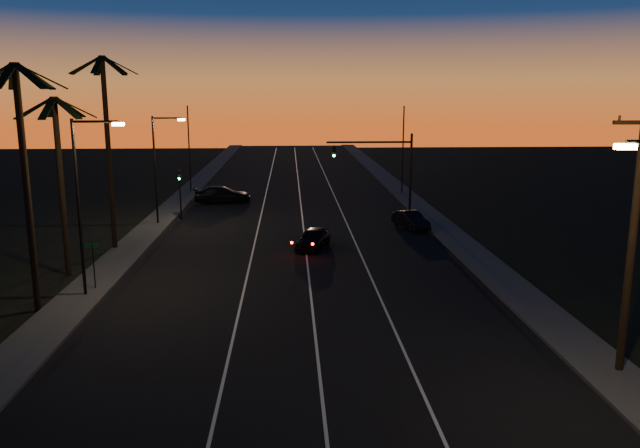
{
  "coord_description": "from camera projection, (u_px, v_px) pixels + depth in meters",
  "views": [
    {
      "loc": [
        -0.53,
        -10.93,
        10.15
      ],
      "look_at": [
        1.11,
        22.51,
        3.16
      ],
      "focal_mm": 35.0,
      "sensor_mm": 36.0,
      "label": 1
    }
  ],
  "objects": [
    {
      "name": "sidewalk_right",
      "position": [
        462.0,
        244.0,
        42.64
      ],
      "size": [
        2.4,
        170.0,
        0.16
      ],
      "primitive_type": "cube",
      "color": "#383836",
      "rests_on": "ground"
    },
    {
      "name": "signal_post",
      "position": [
        180.0,
        185.0,
        50.83
      ],
      "size": [
        0.28,
        0.37,
        4.2
      ],
      "color": "black",
      "rests_on": "ground"
    },
    {
      "name": "palm_mid",
      "position": [
        60.0,
        166.0,
        34.34
      ],
      "size": [
        4.25,
        4.16,
        10.03
      ],
      "color": "black",
      "rests_on": "ground"
    },
    {
      "name": "streetlight_left_near",
      "position": [
        84.0,
        194.0,
        30.74
      ],
      "size": [
        2.55,
        0.26,
        9.0
      ],
      "color": "black",
      "rests_on": "ground"
    },
    {
      "name": "palm_far",
      "position": [
        107.0,
        134.0,
        39.98
      ],
      "size": [
        4.25,
        4.16,
        12.53
      ],
      "color": "black",
      "rests_on": "ground"
    },
    {
      "name": "right_car",
      "position": [
        411.0,
        220.0,
        47.83
      ],
      "size": [
        2.49,
        4.29,
        1.34
      ],
      "color": "black",
      "rests_on": "road"
    },
    {
      "name": "palm_near",
      "position": [
        24.0,
        163.0,
        28.34
      ],
      "size": [
        4.25,
        4.16,
        11.53
      ],
      "color": "black",
      "rests_on": "ground"
    },
    {
      "name": "cross_car",
      "position": [
        222.0,
        195.0,
        59.22
      ],
      "size": [
        5.64,
        2.92,
        1.57
      ],
      "color": "black",
      "rests_on": "road"
    },
    {
      "name": "streetlight_left_far",
      "position": [
        159.0,
        161.0,
        48.39
      ],
      "size": [
        2.55,
        0.26,
        8.5
      ],
      "color": "black",
      "rests_on": "ground"
    },
    {
      "name": "utility_pole",
      "position": [
        633.0,
        233.0,
        22.04
      ],
      "size": [
        2.2,
        0.28,
        10.0
      ],
      "color": "black",
      "rests_on": "ground"
    },
    {
      "name": "road",
      "position": [
        298.0,
        247.0,
        42.12
      ],
      "size": [
        20.0,
        170.0,
        0.01
      ],
      "primitive_type": "cube",
      "color": "black",
      "rests_on": "ground"
    },
    {
      "name": "far_pole_right",
      "position": [
        403.0,
        151.0,
        63.24
      ],
      "size": [
        0.14,
        0.14,
        9.0
      ],
      "primitive_type": "cylinder",
      "color": "black",
      "rests_on": "ground"
    },
    {
      "name": "lane_stripe_mid",
      "position": [
        306.0,
        247.0,
        42.14
      ],
      "size": [
        0.12,
        160.0,
        0.01
      ],
      "primitive_type": "cube",
      "color": "silver",
      "rests_on": "road"
    },
    {
      "name": "sidewalk_left",
      "position": [
        130.0,
        248.0,
        41.56
      ],
      "size": [
        2.4,
        170.0,
        0.16
      ],
      "primitive_type": "cube",
      "color": "#383836",
      "rests_on": "ground"
    },
    {
      "name": "lane_stripe_right",
      "position": [
        357.0,
        246.0,
        42.31
      ],
      "size": [
        0.12,
        160.0,
        0.01
      ],
      "primitive_type": "cube",
      "color": "silver",
      "rests_on": "road"
    },
    {
      "name": "street_sign",
      "position": [
        93.0,
        260.0,
        32.46
      ],
      "size": [
        0.7,
        0.06,
        2.6
      ],
      "color": "black",
      "rests_on": "ground"
    },
    {
      "name": "lead_car",
      "position": [
        313.0,
        238.0,
        41.62
      ],
      "size": [
        2.94,
        4.79,
        1.38
      ],
      "color": "black",
      "rests_on": "road"
    },
    {
      "name": "signal_mast",
      "position": [
        383.0,
        161.0,
        51.26
      ],
      "size": [
        7.1,
        0.41,
        7.0
      ],
      "color": "black",
      "rests_on": "ground"
    },
    {
      "name": "lane_stripe_left",
      "position": [
        254.0,
        248.0,
        41.97
      ],
      "size": [
        0.12,
        160.0,
        0.01
      ],
      "primitive_type": "cube",
      "color": "silver",
      "rests_on": "road"
    },
    {
      "name": "far_pole_left",
      "position": [
        189.0,
        149.0,
        65.11
      ],
      "size": [
        0.14,
        0.14,
        9.0
      ],
      "primitive_type": "cylinder",
      "color": "black",
      "rests_on": "ground"
    }
  ]
}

